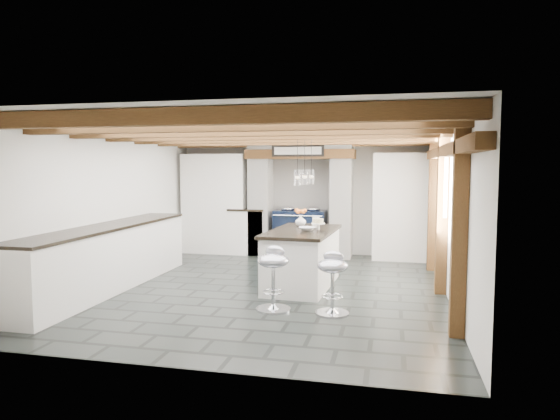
% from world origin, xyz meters
% --- Properties ---
extents(ground, '(6.00, 6.00, 0.00)m').
position_xyz_m(ground, '(0.00, 0.00, 0.00)').
color(ground, black).
rests_on(ground, ground).
extents(room_shell, '(6.00, 6.03, 6.00)m').
position_xyz_m(room_shell, '(-0.61, 1.42, 1.07)').
color(room_shell, silver).
rests_on(room_shell, ground).
extents(range_cooker, '(1.00, 0.63, 0.99)m').
position_xyz_m(range_cooker, '(0.00, 2.68, 0.47)').
color(range_cooker, black).
rests_on(range_cooker, ground).
extents(kitchen_island, '(0.99, 1.74, 1.12)m').
position_xyz_m(kitchen_island, '(0.48, 0.18, 0.43)').
color(kitchen_island, white).
rests_on(kitchen_island, ground).
extents(bar_stool_near, '(0.42, 0.42, 0.75)m').
position_xyz_m(bar_stool_near, '(1.08, -1.10, 0.46)').
color(bar_stool_near, silver).
rests_on(bar_stool_near, ground).
extents(bar_stool_far, '(0.48, 0.48, 0.79)m').
position_xyz_m(bar_stool_far, '(0.36, -1.10, 0.49)').
color(bar_stool_far, silver).
rests_on(bar_stool_far, ground).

